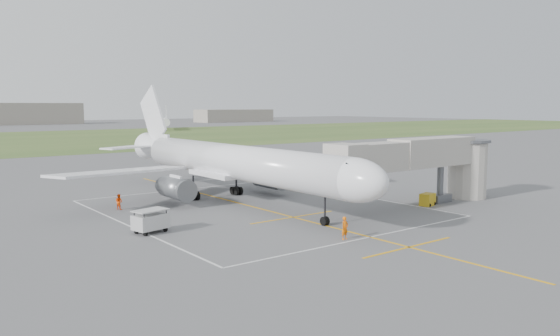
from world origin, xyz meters
TOP-DOWN VIEW (x-y plane):
  - ground at (0.00, 0.00)m, footprint 700.00×700.00m
  - grass_strip at (0.00, 130.00)m, footprint 700.00×120.00m
  - apron_markings at (0.00, -5.82)m, footprint 28.20×60.00m
  - airliner at (-0.00, 0.75)m, footprint 38.93×46.75m
  - jet_bridge at (15.72, -13.50)m, footprint 23.40×5.00m
  - gpu_unit at (15.24, -13.97)m, footprint 1.96×1.57m
  - baggage_cart at (-13.54, -7.68)m, footprint 3.13×2.28m
  - ramp_worker_nose at (-2.16, -19.27)m, footprint 0.71×0.50m
  - ramp_worker_wing at (-11.81, 3.94)m, footprint 0.91×0.98m

SIDE VIEW (x-z plane):
  - ground at x=0.00m, z-range 0.00..0.00m
  - apron_markings at x=0.00m, z-range 0.00..0.01m
  - grass_strip at x=0.00m, z-range 0.00..0.02m
  - gpu_unit at x=15.24m, z-range -0.01..1.30m
  - ramp_worker_wing at x=-11.81m, z-range 0.00..1.62m
  - ramp_worker_nose at x=-2.16m, z-range 0.00..1.84m
  - baggage_cart at x=-13.54m, z-range 0.02..1.99m
  - airliner at x=0.00m, z-range -2.37..11.15m
  - jet_bridge at x=15.72m, z-range 1.14..8.34m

